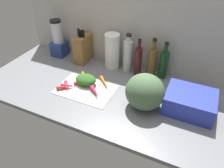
{
  "coord_description": "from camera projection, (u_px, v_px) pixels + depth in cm",
  "views": [
    {
      "loc": [
        58.44,
        -105.82,
        92.0
      ],
      "look_at": [
        13.82,
        -9.05,
        13.15
      ],
      "focal_mm": 34.07,
      "sensor_mm": 36.0,
      "label": 1
    }
  ],
  "objects": [
    {
      "name": "ground_plane",
      "position": [
        100.0,
        89.0,
        1.53
      ],
      "size": [
        170.0,
        80.0,
        3.0
      ],
      "primitive_type": "cube",
      "color": "slate"
    },
    {
      "name": "wall_back",
      "position": [
        122.0,
        28.0,
        1.62
      ],
      "size": [
        170.0,
        3.0,
        60.0
      ],
      "primitive_type": "cube",
      "color": "#BCB7AD",
      "rests_on": "ground_plane"
    },
    {
      "name": "cutting_board",
      "position": [
        86.0,
        89.0,
        1.49
      ],
      "size": [
        39.98,
        26.95,
        0.8
      ],
      "primitive_type": "cube",
      "color": "beige",
      "rests_on": "ground_plane"
    },
    {
      "name": "carrot_0",
      "position": [
        105.0,
        83.0,
        1.52
      ],
      "size": [
        14.11,
        14.26,
        2.41
      ],
      "primitive_type": "cone",
      "rotation": [
        0.0,
        1.57,
        -0.79
      ],
      "color": "orange",
      "rests_on": "cutting_board"
    },
    {
      "name": "carrot_1",
      "position": [
        85.0,
        78.0,
        1.58
      ],
      "size": [
        12.21,
        12.26,
        2.14
      ],
      "primitive_type": "cone",
      "rotation": [
        0.0,
        1.57,
        -0.79
      ],
      "color": "orange",
      "rests_on": "cutting_board"
    },
    {
      "name": "carrot_2",
      "position": [
        68.0,
        86.0,
        1.49
      ],
      "size": [
        11.31,
        6.03,
        2.89
      ],
      "primitive_type": "cone",
      "rotation": [
        0.0,
        1.57,
        0.3
      ],
      "color": "#B2264C",
      "rests_on": "cutting_board"
    },
    {
      "name": "carrot_3",
      "position": [
        86.0,
        78.0,
        1.58
      ],
      "size": [
        12.84,
        2.4,
        2.12
      ],
      "primitive_type": "cone",
      "rotation": [
        0.0,
        1.57,
        -0.02
      ],
      "color": "orange",
      "rests_on": "cutting_board"
    },
    {
      "name": "carrot_4",
      "position": [
        65.0,
        87.0,
        1.48
      ],
      "size": [
        11.75,
        9.16,
        2.65
      ],
      "primitive_type": "cone",
      "rotation": [
        0.0,
        1.57,
        0.6
      ],
      "color": "red",
      "rests_on": "cutting_board"
    },
    {
      "name": "carrot_5",
      "position": [
        88.0,
        78.0,
        1.58
      ],
      "size": [
        12.88,
        7.81,
        2.38
      ],
      "primitive_type": "cone",
      "rotation": [
        0.0,
        1.57,
        0.45
      ],
      "color": "red",
      "rests_on": "cutting_board"
    },
    {
      "name": "carrot_6",
      "position": [
        66.0,
        86.0,
        1.49
      ],
      "size": [
        9.4,
        10.47,
        2.73
      ],
      "primitive_type": "cone",
      "rotation": [
        0.0,
        1.57,
        -0.87
      ],
      "color": "#B2264C",
      "rests_on": "cutting_board"
    },
    {
      "name": "carrot_7",
      "position": [
        87.0,
        84.0,
        1.51
      ],
      "size": [
        11.0,
        4.13,
        2.87
      ],
      "primitive_type": "cone",
      "rotation": [
        0.0,
        1.57,
        -0.12
      ],
      "color": "red",
      "rests_on": "cutting_board"
    },
    {
      "name": "carrot_8",
      "position": [
        95.0,
        92.0,
        1.43
      ],
      "size": [
        11.77,
        10.6,
        3.33
      ],
      "primitive_type": "cone",
      "rotation": [
        0.0,
        1.57,
        -0.7
      ],
      "color": "#B2264C",
      "rests_on": "cutting_board"
    },
    {
      "name": "carrot_9",
      "position": [
        85.0,
        84.0,
        1.52
      ],
      "size": [
        16.29,
        7.88,
        2.44
      ],
      "primitive_type": "cone",
      "rotation": [
        0.0,
        1.57,
        0.35
      ],
      "color": "red",
      "rests_on": "cutting_board"
    },
    {
      "name": "carrot_greens_pile",
      "position": [
        86.0,
        80.0,
        1.52
      ],
      "size": [
        15.44,
        11.88,
        6.53
      ],
      "primitive_type": "ellipsoid",
      "color": "#2D6023",
      "rests_on": "cutting_board"
    },
    {
      "name": "winter_squash",
      "position": [
        145.0,
        92.0,
        1.29
      ],
      "size": [
        24.15,
        22.8,
        22.96
      ],
      "primitive_type": "ellipsoid",
      "color": "#4C6B47",
      "rests_on": "ground_plane"
    },
    {
      "name": "knife_block",
      "position": [
        83.0,
        48.0,
        1.75
      ],
      "size": [
        9.35,
        16.95,
        28.0
      ],
      "color": "olive",
      "rests_on": "ground_plane"
    },
    {
      "name": "blender_appliance",
      "position": [
        58.0,
        41.0,
        1.82
      ],
      "size": [
        11.77,
        11.77,
        31.88
      ],
      "color": "navy",
      "rests_on": "ground_plane"
    },
    {
      "name": "paper_towel_roll",
      "position": [
        112.0,
        51.0,
        1.66
      ],
      "size": [
        11.6,
        11.6,
        27.82
      ],
      "primitive_type": "cylinder",
      "color": "white",
      "rests_on": "ground_plane"
    },
    {
      "name": "bottle_0",
      "position": [
        128.0,
        55.0,
        1.62
      ],
      "size": [
        7.08,
        7.08,
        30.27
      ],
      "color": "silver",
      "rests_on": "ground_plane"
    },
    {
      "name": "bottle_1",
      "position": [
        138.0,
        61.0,
        1.58
      ],
      "size": [
        5.66,
        5.66,
        29.07
      ],
      "color": "#471919",
      "rests_on": "ground_plane"
    },
    {
      "name": "bottle_2",
      "position": [
        152.0,
        62.0,
        1.57
      ],
      "size": [
        6.54,
        6.54,
        30.37
      ],
      "color": "brown",
      "rests_on": "ground_plane"
    },
    {
      "name": "bottle_3",
      "position": [
        164.0,
        64.0,
        1.56
      ],
      "size": [
        6.23,
        6.23,
        28.4
      ],
      "color": "#19421E",
      "rests_on": "ground_plane"
    },
    {
      "name": "dish_rack",
      "position": [
        190.0,
        102.0,
        1.3
      ],
      "size": [
        29.15,
        24.06,
        12.5
      ],
      "primitive_type": "cube",
      "color": "#2838AD",
      "rests_on": "ground_plane"
    }
  ]
}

